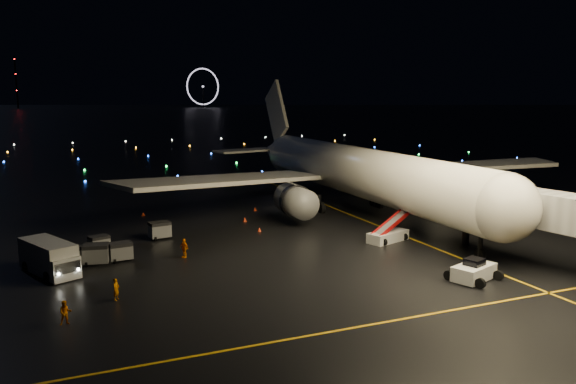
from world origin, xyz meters
The scene contains 22 objects.
ground centered at (0.00, 300.00, 0.00)m, with size 2000.00×2000.00×0.00m, color black.
lane_centre centered at (12.00, 15.00, 0.01)m, with size 0.25×80.00×0.02m, color gold.
lane_cross centered at (-5.00, -10.00, 0.01)m, with size 60.00×0.25×0.02m, color gold.
airliner centered at (13.45, 25.27, 8.61)m, with size 60.75×57.71×17.21m, color silver, non-canonical shape.
pushback_tug centered at (8.82, -5.45, 0.90)m, with size 3.79×1.99×1.81m, color silver.
belt_loader centered at (9.19, 7.68, 1.63)m, with size 6.73×1.84×3.27m, color silver, non-canonical shape.
service_truck centered at (-22.51, 9.53, 1.40)m, with size 2.40×7.61×2.81m, color silver.
crew_a centered at (-17.99, 1.00, 0.80)m, with size 0.59×0.38×1.61m, color orange.
crew_b centered at (-21.48, -2.37, 0.80)m, with size 0.78×0.60×1.60m, color orange.
crew_c centered at (-11.14, 9.85, 0.89)m, with size 1.04×0.43×1.78m, color orange.
safety_cone_0 centered at (-1.42, 16.66, 0.23)m, with size 0.41×0.41×0.46m, color #F23D16.
safety_cone_1 centered at (1.85, 27.39, 0.26)m, with size 0.45×0.45×0.51m, color #F23D16.
safety_cone_2 centered at (-1.34, 21.92, 0.26)m, with size 0.46×0.46×0.52m, color #F23D16.
safety_cone_3 centered at (-11.89, 29.81, 0.26)m, with size 0.46×0.46×0.52m, color #F23D16.
ferris_wheel centered at (170.00, 720.00, 26.00)m, with size 50.00×4.00×52.00m, color black, non-canonical shape.
radio_mast centered at (-60.00, 740.00, 32.00)m, with size 1.80×1.80×64.00m, color black.
taxiway_lights centered at (0.00, 106.00, 0.18)m, with size 164.00×92.00×0.36m, color black, non-canonical shape.
baggage_cart_0 centered at (-11.97, 17.67, 0.88)m, with size 2.07×1.45×1.76m, color gray.
baggage_cart_1 centered at (-16.60, 11.01, 0.83)m, with size 1.96×1.37×1.66m, color gray.
baggage_cart_2 centered at (-18.12, 15.04, 0.75)m, with size 1.76×1.24×1.50m, color gray.
baggage_cart_3 centered at (-18.70, 10.70, 0.91)m, with size 2.14×1.50×1.82m, color gray.
baggage_cart_4 centered at (-20.95, 10.76, 0.89)m, with size 2.09×1.47×1.78m, color gray.
Camera 1 is at (-21.43, -39.44, 14.49)m, focal length 35.00 mm.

